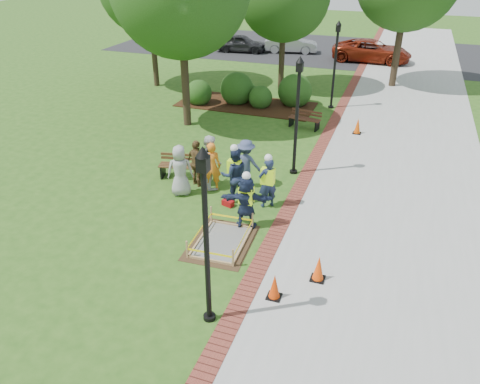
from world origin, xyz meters
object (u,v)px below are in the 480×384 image
(bench_near, at_px, (181,171))
(hivis_worker_c, at_px, (234,173))
(wet_concrete_pad, at_px, (221,236))
(lamp_near, at_px, (206,227))
(cone_front, at_px, (274,287))
(hivis_worker_b, at_px, (268,181))
(hivis_worker_a, at_px, (246,200))

(bench_near, height_order, hivis_worker_c, hivis_worker_c)
(wet_concrete_pad, xyz_separation_m, hivis_worker_c, (-0.50, 2.45, 0.75))
(bench_near, relative_size, hivis_worker_c, 0.82)
(bench_near, height_order, lamp_near, lamp_near)
(bench_near, bearing_deg, lamp_near, -59.22)
(lamp_near, bearing_deg, cone_front, 44.43)
(wet_concrete_pad, relative_size, hivis_worker_c, 1.20)
(lamp_near, height_order, hivis_worker_b, lamp_near)
(wet_concrete_pad, height_order, cone_front, cone_front)
(bench_near, distance_m, lamp_near, 7.61)
(wet_concrete_pad, bearing_deg, lamp_near, -73.64)
(cone_front, height_order, hivis_worker_c, hivis_worker_c)
(lamp_near, bearing_deg, hivis_worker_b, 92.44)
(lamp_near, relative_size, hivis_worker_b, 2.33)
(bench_near, bearing_deg, hivis_worker_c, -20.95)
(bench_near, height_order, hivis_worker_b, hivis_worker_b)
(wet_concrete_pad, relative_size, hivis_worker_a, 1.30)
(cone_front, bearing_deg, hivis_worker_b, 108.86)
(bench_near, xyz_separation_m, hivis_worker_b, (3.50, -0.93, 0.64))
(hivis_worker_a, height_order, hivis_worker_b, hivis_worker_b)
(bench_near, xyz_separation_m, hivis_worker_c, (2.38, -0.91, 0.71))
(wet_concrete_pad, xyz_separation_m, hivis_worker_a, (0.38, 1.05, 0.67))
(cone_front, xyz_separation_m, hivis_worker_b, (-1.42, 4.16, 0.58))
(lamp_near, bearing_deg, hivis_worker_c, 104.17)
(hivis_worker_b, relative_size, hivis_worker_c, 0.92)
(bench_near, relative_size, hivis_worker_b, 0.90)
(cone_front, height_order, lamp_near, lamp_near)
(lamp_near, bearing_deg, bench_near, 120.78)
(wet_concrete_pad, xyz_separation_m, cone_front, (2.05, -1.73, 0.10))
(cone_front, relative_size, hivis_worker_b, 0.38)
(hivis_worker_c, bearing_deg, wet_concrete_pad, -78.47)
(bench_near, xyz_separation_m, cone_front, (4.92, -5.09, 0.06))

